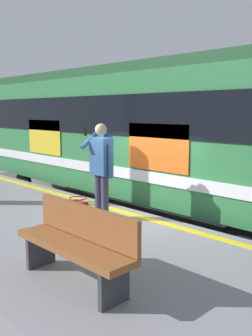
{
  "coord_description": "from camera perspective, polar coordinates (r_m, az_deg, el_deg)",
  "views": [
    {
      "loc": [
        -5.06,
        5.29,
        2.97
      ],
      "look_at": [
        0.04,
        0.3,
        1.87
      ],
      "focal_mm": 39.78,
      "sensor_mm": 36.0,
      "label": 1
    }
  ],
  "objects": [
    {
      "name": "ground_plane",
      "position": [
        7.9,
        1.81,
        -13.32
      ],
      "size": [
        23.5,
        23.5,
        0.0
      ],
      "primitive_type": "plane",
      "color": "#4C4742"
    },
    {
      "name": "platform",
      "position": [
        6.57,
        -10.03,
        -13.57
      ],
      "size": [
        14.98,
        3.8,
        0.97
      ],
      "primitive_type": "cube",
      "color": "gray",
      "rests_on": "ground"
    },
    {
      "name": "safety_line",
      "position": [
        7.38,
        0.22,
        -6.93
      ],
      "size": [
        14.68,
        0.16,
        0.01
      ],
      "primitive_type": "cube",
      "color": "yellow",
      "rests_on": "platform"
    },
    {
      "name": "track_rail_near",
      "position": [
        8.66,
        7.02,
        -10.8
      ],
      "size": [
        19.48,
        0.08,
        0.16
      ],
      "primitive_type": "cube",
      "color": "slate",
      "rests_on": "ground"
    },
    {
      "name": "track_rail_far",
      "position": [
        9.77,
        12.35,
        -8.65
      ],
      "size": [
        19.48,
        0.08,
        0.16
      ],
      "primitive_type": "cube",
      "color": "slate",
      "rests_on": "ground"
    },
    {
      "name": "train_carriage",
      "position": [
        10.02,
        0.92,
        5.95
      ],
      "size": [
        12.05,
        2.82,
        3.88
      ],
      "color": "#2D723F",
      "rests_on": "ground"
    },
    {
      "name": "passenger",
      "position": [
        6.83,
        -3.74,
        0.72
      ],
      "size": [
        0.57,
        0.55,
        1.77
      ],
      "color": "#383347",
      "rests_on": "platform"
    },
    {
      "name": "handbag",
      "position": [
        7.25,
        -7.35,
        -6.0
      ],
      "size": [
        0.38,
        0.34,
        0.35
      ],
      "color": "maroon",
      "rests_on": "platform"
    },
    {
      "name": "bench",
      "position": [
        4.45,
        -7.48,
        -11.06
      ],
      "size": [
        1.76,
        0.44,
        0.9
      ],
      "color": "brown",
      "rests_on": "platform"
    }
  ]
}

